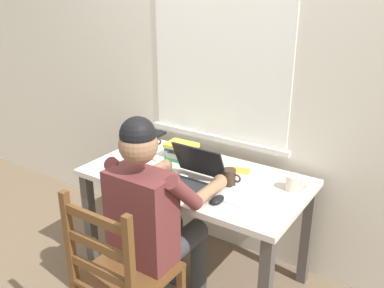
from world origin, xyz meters
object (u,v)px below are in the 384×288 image
object	(u,v)px
book_stack_main	(181,151)
landscape_photo_print	(239,170)
coffee_mug_spare	(153,140)
laptop	(190,177)
coffee_mug_white	(294,183)
computer_mouse	(218,200)
wooden_chair	(121,276)
coffee_mug_dark	(229,177)
desk	(195,189)
seated_person	(155,213)

from	to	relation	value
book_stack_main	landscape_photo_print	distance (m)	0.42
coffee_mug_spare	book_stack_main	bearing A→B (deg)	-14.00
laptop	coffee_mug_white	size ratio (longest dim) A/B	2.67
computer_mouse	laptop	bearing A→B (deg)	159.95
laptop	coffee_mug_spare	size ratio (longest dim) A/B	2.85
wooden_chair	book_stack_main	distance (m)	0.95
coffee_mug_dark	landscape_photo_print	world-z (taller)	coffee_mug_dark
landscape_photo_print	desk	bearing A→B (deg)	-152.34
computer_mouse	coffee_mug_white	size ratio (longest dim) A/B	0.81
wooden_chair	computer_mouse	distance (m)	0.62
coffee_mug_white	coffee_mug_dark	bearing A→B (deg)	-156.32
computer_mouse	landscape_photo_print	world-z (taller)	computer_mouse
laptop	coffee_mug_dark	size ratio (longest dim) A/B	2.85
seated_person	coffee_mug_white	distance (m)	0.79
book_stack_main	coffee_mug_dark	bearing A→B (deg)	-18.86
wooden_chair	coffee_mug_dark	bearing A→B (deg)	73.95
coffee_mug_white	book_stack_main	world-z (taller)	book_stack_main
laptop	coffee_mug_spare	distance (m)	0.66
computer_mouse	coffee_mug_white	distance (m)	0.46
seated_person	coffee_mug_spare	size ratio (longest dim) A/B	10.70
wooden_chair	coffee_mug_dark	xyz separation A→B (m)	(0.21, 0.71, 0.31)
coffee_mug_white	coffee_mug_spare	distance (m)	1.07
laptop	coffee_mug_spare	world-z (taller)	laptop
wooden_chair	computer_mouse	size ratio (longest dim) A/B	9.35
coffee_mug_spare	wooden_chair	bearing A→B (deg)	-60.48
book_stack_main	landscape_photo_print	bearing A→B (deg)	7.00
wooden_chair	coffee_mug_spare	xyz separation A→B (m)	(-0.53, 0.94, 0.31)
desk	seated_person	xyz separation A→B (m)	(0.03, -0.44, 0.06)
desk	wooden_chair	xyz separation A→B (m)	(0.03, -0.72, -0.16)
coffee_mug_dark	book_stack_main	distance (m)	0.47
laptop	coffee_mug_spare	bearing A→B (deg)	147.29
wooden_chair	book_stack_main	world-z (taller)	wooden_chair
seated_person	wooden_chair	bearing A→B (deg)	-90.00
coffee_mug_spare	book_stack_main	size ratio (longest dim) A/B	0.53
computer_mouse	coffee_mug_spare	size ratio (longest dim) A/B	0.86
desk	seated_person	bearing A→B (deg)	-86.26
wooden_chair	book_stack_main	xyz separation A→B (m)	(-0.24, 0.87, 0.32)
computer_mouse	coffee_mug_white	bearing A→B (deg)	51.95
desk	seated_person	distance (m)	0.44
coffee_mug_white	laptop	bearing A→B (deg)	-151.89
computer_mouse	book_stack_main	size ratio (longest dim) A/B	0.46
seated_person	coffee_mug_white	size ratio (longest dim) A/B	10.04
coffee_mug_white	wooden_chair	bearing A→B (deg)	-121.98
coffee_mug_spare	book_stack_main	distance (m)	0.30
coffee_mug_dark	coffee_mug_white	bearing A→B (deg)	23.68
desk	seated_person	world-z (taller)	seated_person
wooden_chair	landscape_photo_print	xyz separation A→B (m)	(0.17, 0.92, 0.26)
coffee_mug_white	seated_person	bearing A→B (deg)	-132.82
laptop	landscape_photo_print	distance (m)	0.37
coffee_mug_spare	landscape_photo_print	size ratio (longest dim) A/B	0.89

